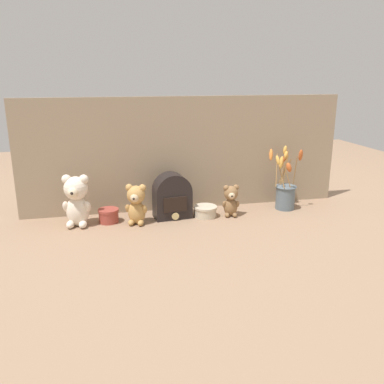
% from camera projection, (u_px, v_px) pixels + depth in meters
% --- Properties ---
extents(ground_plane, '(4.00, 4.00, 0.00)m').
position_uv_depth(ground_plane, '(193.00, 219.00, 1.90)').
color(ground_plane, '#8E7056').
extents(backdrop_wall, '(1.58, 0.02, 0.55)m').
position_uv_depth(backdrop_wall, '(185.00, 154.00, 1.98)').
color(backdrop_wall, gray).
rests_on(backdrop_wall, ground).
extents(teddy_bear_large, '(0.13, 0.12, 0.23)m').
position_uv_depth(teddy_bear_large, '(76.00, 200.00, 1.77)').
color(teddy_bear_large, beige).
rests_on(teddy_bear_large, ground).
extents(teddy_bear_medium, '(0.10, 0.10, 0.18)m').
position_uv_depth(teddy_bear_medium, '(136.00, 203.00, 1.80)').
color(teddy_bear_medium, tan).
rests_on(teddy_bear_medium, ground).
extents(teddy_bear_small, '(0.08, 0.08, 0.15)m').
position_uv_depth(teddy_bear_small, '(231.00, 200.00, 1.91)').
color(teddy_bear_small, olive).
rests_on(teddy_bear_small, ground).
extents(flower_vase, '(0.16, 0.15, 0.31)m').
position_uv_depth(flower_vase, '(285.00, 192.00, 2.01)').
color(flower_vase, slate).
rests_on(flower_vase, ground).
extents(vintage_radio, '(0.18, 0.12, 0.21)m').
position_uv_depth(vintage_radio, '(172.00, 197.00, 1.89)').
color(vintage_radio, black).
rests_on(vintage_radio, ground).
extents(decorative_tin_tall, '(0.09, 0.09, 0.06)m').
position_uv_depth(decorative_tin_tall, '(109.00, 216.00, 1.84)').
color(decorative_tin_tall, '#993D33').
rests_on(decorative_tin_tall, ground).
extents(decorative_tin_short, '(0.11, 0.11, 0.05)m').
position_uv_depth(decorative_tin_short, '(205.00, 211.00, 1.92)').
color(decorative_tin_short, beige).
rests_on(decorative_tin_short, ground).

